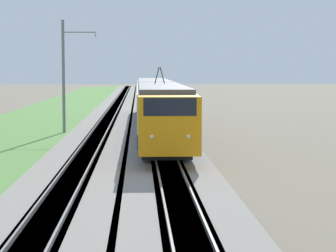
% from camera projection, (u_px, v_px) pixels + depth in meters
% --- Properties ---
extents(ballast_main, '(240.00, 4.40, 0.30)m').
position_uv_depth(ballast_main, '(106.00, 124.00, 55.73)').
color(ballast_main, gray).
rests_on(ballast_main, ground).
extents(ballast_adjacent, '(240.00, 4.40, 0.30)m').
position_uv_depth(ballast_adjacent, '(155.00, 124.00, 55.92)').
color(ballast_adjacent, gray).
rests_on(ballast_adjacent, ground).
extents(track_main, '(240.00, 1.57, 0.45)m').
position_uv_depth(track_main, '(106.00, 124.00, 55.73)').
color(track_main, '#4C4238').
rests_on(track_main, ground).
extents(track_adjacent, '(240.00, 1.57, 0.45)m').
position_uv_depth(track_adjacent, '(155.00, 124.00, 55.92)').
color(track_adjacent, '#4C4238').
rests_on(track_adjacent, ground).
extents(grass_verge, '(240.00, 12.02, 0.12)m').
position_uv_depth(grass_verge, '(43.00, 125.00, 55.50)').
color(grass_verge, '#5B8E42').
rests_on(grass_verge, ground).
extents(passenger_train, '(41.61, 2.93, 4.97)m').
position_uv_depth(passenger_train, '(157.00, 102.00, 49.60)').
color(passenger_train, orange).
rests_on(passenger_train, ground).
extents(catenary_mast_mid, '(0.22, 2.56, 8.45)m').
position_uv_depth(catenary_mast_mid, '(64.00, 75.00, 48.49)').
color(catenary_mast_mid, slate).
rests_on(catenary_mast_mid, ground).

